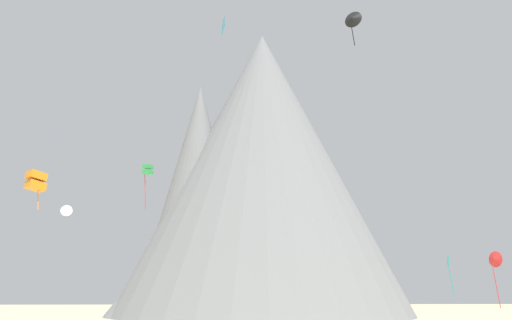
{
  "coord_description": "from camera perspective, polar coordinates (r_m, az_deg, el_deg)",
  "views": [
    {
      "loc": [
        -6.24,
        -28.32,
        4.11
      ],
      "look_at": [
        -2.21,
        32.11,
        17.59
      ],
      "focal_mm": 42.06,
      "sensor_mm": 36.0,
      "label": 1
    }
  ],
  "objects": [
    {
      "name": "kite_cyan_high",
      "position": [
        56.61,
        -3.04,
        12.62
      ],
      "size": [
        0.55,
        1.81,
        1.79
      ],
      "rotation": [
        0.0,
        0.0,
        1.7
      ],
      "color": "#33BCDB"
    },
    {
      "name": "kite_white_mid",
      "position": [
        88.6,
        -17.58,
        -4.64
      ],
      "size": [
        1.73,
        0.95,
        1.65
      ],
      "rotation": [
        0.0,
        0.0,
        3.31
      ],
      "color": "white"
    },
    {
      "name": "kite_black_high",
      "position": [
        59.05,
        9.18,
        13.12
      ],
      "size": [
        1.75,
        1.47,
        3.6
      ],
      "rotation": [
        0.0,
        0.0,
        5.68
      ],
      "color": "black"
    },
    {
      "name": "kite_orange_low",
      "position": [
        52.8,
        -20.2,
        -1.9
      ],
      "size": [
        2.01,
        1.99,
        3.27
      ],
      "rotation": [
        0.0,
        0.0,
        5.35
      ],
      "color": "orange"
    },
    {
      "name": "rock_massif",
      "position": [
        111.72,
        -0.81,
        -2.42
      ],
      "size": [
        74.89,
        74.89,
        53.8
      ],
      "color": "slate",
      "rests_on": "ground_plane"
    },
    {
      "name": "kite_green_mid",
      "position": [
        71.08,
        -10.26,
        -0.95
      ],
      "size": [
        1.33,
        1.32,
        5.32
      ],
      "rotation": [
        0.0,
        0.0,
        1.09
      ],
      "color": "green"
    },
    {
      "name": "kite_teal_low",
      "position": [
        74.9,
        17.9,
        -9.67
      ],
      "size": [
        0.64,
        0.86,
        4.51
      ],
      "rotation": [
        0.0,
        0.0,
        3.69
      ],
      "color": "teal"
    },
    {
      "name": "kite_red_low",
      "position": [
        67.81,
        21.76,
        -8.84
      ],
      "size": [
        1.09,
        1.62,
        5.8
      ],
      "rotation": [
        0.0,
        0.0,
        5.21
      ],
      "color": "red"
    }
  ]
}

